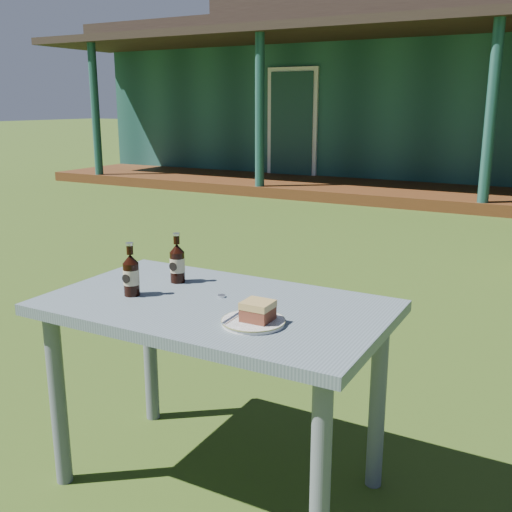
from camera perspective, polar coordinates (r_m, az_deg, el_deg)
The scene contains 8 objects.
ground at distance 3.72m, azimuth 9.69°, elevation -7.90°, with size 80.00×80.00×0.00m, color #334916.
cafe_table at distance 2.14m, azimuth -3.87°, elevation -6.99°, with size 1.20×0.70×0.72m.
plate at distance 1.90m, azimuth -0.26°, elevation -6.26°, with size 0.20×0.20×0.01m.
cake_slice at distance 1.88m, azimuth 0.17°, elevation -5.23°, with size 0.09×0.09×0.06m.
fork at distance 1.92m, azimuth -2.12°, elevation -5.80°, with size 0.01×0.14×0.00m, color silver.
cola_bottle_near at distance 2.33m, azimuth -7.51°, elevation -0.64°, with size 0.06×0.06×0.19m.
cola_bottle_far at distance 2.20m, azimuth -11.81°, elevation -1.73°, with size 0.06×0.06×0.20m.
bottle_cap at distance 2.16m, azimuth -3.29°, elevation -3.82°, with size 0.03×0.03×0.01m, color silver.
Camera 1 is at (1.07, -3.28, 1.40)m, focal length 42.00 mm.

